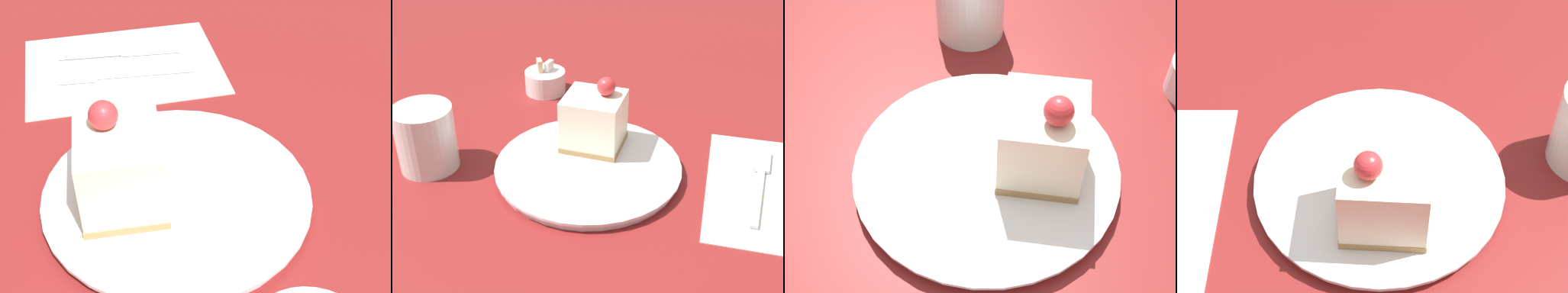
% 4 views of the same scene
% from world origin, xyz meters
% --- Properties ---
extents(ground_plane, '(4.00, 4.00, 0.00)m').
position_xyz_m(ground_plane, '(0.00, 0.00, 0.00)').
color(ground_plane, maroon).
extents(plate, '(0.26, 0.26, 0.01)m').
position_xyz_m(plate, '(-0.03, 0.02, 0.01)').
color(plate, white).
rests_on(plate, ground_plane).
extents(cake_slice, '(0.10, 0.10, 0.11)m').
position_xyz_m(cake_slice, '(-0.02, 0.07, 0.06)').
color(cake_slice, '#AD8451').
rests_on(cake_slice, plate).
extents(napkin, '(0.24, 0.29, 0.00)m').
position_xyz_m(napkin, '(0.23, -0.01, 0.00)').
color(napkin, white).
rests_on(napkin, ground_plane).
extents(fork, '(0.06, 0.18, 0.00)m').
position_xyz_m(fork, '(0.21, 0.01, 0.01)').
color(fork, '#B2B2B7').
rests_on(fork, napkin).
extents(knife, '(0.06, 0.16, 0.00)m').
position_xyz_m(knife, '(0.25, -0.03, 0.01)').
color(knife, '#B2B2B7').
rests_on(knife, napkin).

